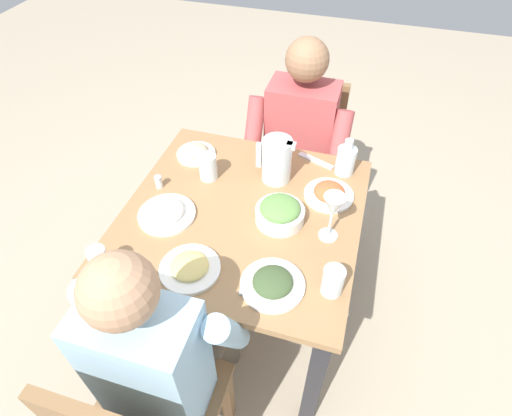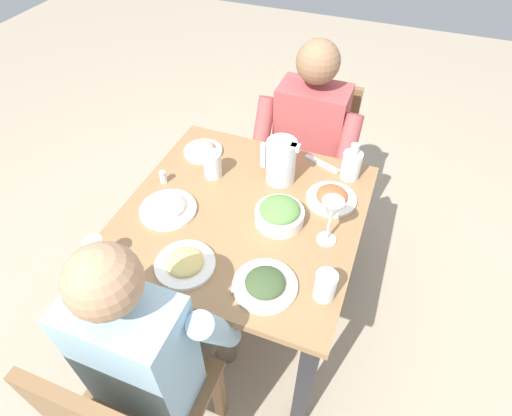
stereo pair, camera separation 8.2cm
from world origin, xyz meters
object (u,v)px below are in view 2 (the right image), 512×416
(diner_near, at_px, (304,155))
(diner_far, at_px, (155,337))
(oil_carafe, at_px, (351,166))
(dining_table, at_px, (243,232))
(plate_yoghurt, at_px, (168,207))
(chair_far, at_px, (130,415))
(water_pitcher, at_px, (281,161))
(plate_fries, at_px, (185,263))
(plate_dolmas, at_px, (265,284))
(salt_shaker, at_px, (163,177))
(salad_bowl, at_px, (280,213))
(chair_near, at_px, (312,155))
(plate_rice_curry, at_px, (332,197))
(water_glass_far_right, at_px, (97,251))
(water_glass_near_right, at_px, (325,286))
(wine_glass, at_px, (331,213))
(water_glass_near_left, at_px, (212,165))
(plate_beans, at_px, (203,149))

(diner_near, height_order, diner_far, same)
(oil_carafe, bearing_deg, dining_table, 45.66)
(plate_yoghurt, height_order, oil_carafe, oil_carafe)
(diner_near, bearing_deg, chair_far, 81.95)
(water_pitcher, distance_m, plate_fries, 0.57)
(plate_dolmas, height_order, salt_shaker, salt_shaker)
(salad_bowl, bearing_deg, chair_near, -85.96)
(water_pitcher, bearing_deg, dining_table, 72.06)
(diner_near, bearing_deg, salt_shaker, 47.12)
(plate_rice_curry, bearing_deg, oil_carafe, -102.07)
(plate_fries, relative_size, plate_rice_curry, 1.05)
(plate_yoghurt, bearing_deg, water_glass_far_right, 72.45)
(water_glass_near_right, relative_size, wine_glass, 0.54)
(plate_yoghurt, xyz_separation_m, water_glass_near_right, (-0.65, 0.16, 0.03))
(wine_glass, bearing_deg, salt_shaker, -5.39)
(diner_near, xyz_separation_m, water_glass_far_right, (0.46, 0.94, 0.15))
(chair_far, height_order, oil_carafe, oil_carafe)
(water_glass_near_left, bearing_deg, salt_shaker, 33.68)
(dining_table, height_order, water_pitcher, water_pitcher)
(chair_far, height_order, diner_near, diner_near)
(wine_glass, bearing_deg, diner_far, 50.46)
(plate_beans, xyz_separation_m, water_glass_near_right, (-0.69, 0.53, 0.04))
(dining_table, relative_size, plate_rice_curry, 4.55)
(plate_fries, distance_m, plate_rice_curry, 0.63)
(diner_near, bearing_deg, diner_far, 80.46)
(water_pitcher, distance_m, water_glass_near_right, 0.58)
(plate_fries, relative_size, water_glass_near_right, 1.96)
(diner_near, height_order, plate_dolmas, diner_near)
(plate_fries, bearing_deg, chair_near, -99.68)
(plate_fries, distance_m, wine_glass, 0.52)
(diner_far, xyz_separation_m, plate_fries, (-0.00, -0.23, 0.11))
(water_pitcher, xyz_separation_m, plate_rice_curry, (-0.23, 0.05, -0.08))
(salad_bowl, bearing_deg, water_pitcher, -72.09)
(dining_table, xyz_separation_m, plate_fries, (0.08, 0.31, 0.14))
(water_glass_near_right, bearing_deg, water_glass_near_left, -35.25)
(chair_far, height_order, water_glass_far_right, chair_far)
(water_pitcher, distance_m, plate_dolmas, 0.54)
(dining_table, height_order, water_glass_near_right, water_glass_near_right)
(oil_carafe, bearing_deg, plate_fries, 57.24)
(oil_carafe, bearing_deg, chair_far, 68.68)
(plate_rice_curry, distance_m, water_glass_near_left, 0.50)
(water_pitcher, bearing_deg, chair_near, -92.40)
(salad_bowl, relative_size, water_glass_near_right, 1.74)
(plate_fries, relative_size, plate_beans, 1.22)
(water_glass_near_right, bearing_deg, plate_fries, 6.63)
(chair_near, relative_size, oil_carafe, 5.24)
(plate_yoghurt, height_order, salt_shaker, plate_yoghurt)
(diner_far, height_order, wine_glass, diner_far)
(plate_rice_curry, distance_m, oil_carafe, 0.18)
(water_pitcher, bearing_deg, salt_shaker, 23.19)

